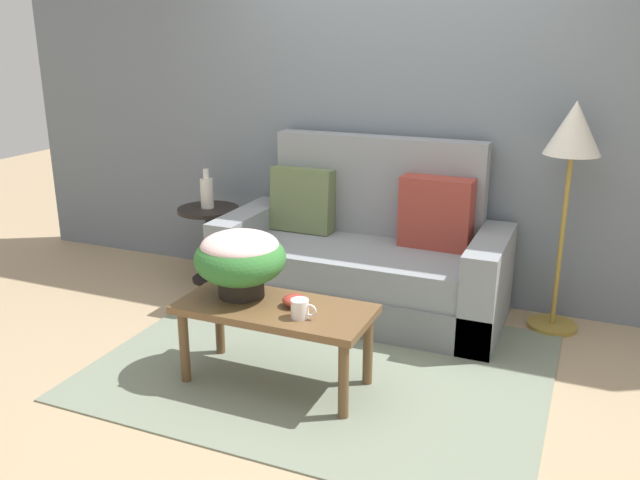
% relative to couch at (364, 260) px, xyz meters
% --- Properties ---
extents(ground_plane, '(14.00, 14.00, 0.00)m').
position_rel_couch_xyz_m(ground_plane, '(0.07, -0.81, -0.35)').
color(ground_plane, tan).
extents(wall_back, '(6.40, 0.12, 2.90)m').
position_rel_couch_xyz_m(wall_back, '(0.07, 0.46, 1.10)').
color(wall_back, slate).
rests_on(wall_back, ground).
extents(area_rug, '(2.51, 1.91, 0.01)m').
position_rel_couch_xyz_m(area_rug, '(0.07, -0.89, -0.35)').
color(area_rug, gray).
rests_on(area_rug, ground).
extents(couch, '(1.92, 0.86, 1.17)m').
position_rel_couch_xyz_m(couch, '(0.00, 0.00, 0.00)').
color(couch, slate).
rests_on(couch, ground).
extents(coffee_table, '(1.05, 0.48, 0.46)m').
position_rel_couch_xyz_m(coffee_table, '(-0.09, -1.18, 0.05)').
color(coffee_table, brown).
rests_on(coffee_table, ground).
extents(side_table, '(0.46, 0.46, 0.58)m').
position_rel_couch_xyz_m(side_table, '(-1.27, 0.05, 0.05)').
color(side_table, black).
rests_on(side_table, ground).
extents(floor_lamp, '(0.34, 0.34, 1.47)m').
position_rel_couch_xyz_m(floor_lamp, '(1.25, 0.18, 0.85)').
color(floor_lamp, olive).
rests_on(floor_lamp, ground).
extents(potted_plant, '(0.50, 0.50, 0.37)m').
position_rel_couch_xyz_m(potted_plant, '(-0.33, -1.12, 0.34)').
color(potted_plant, black).
rests_on(potted_plant, coffee_table).
extents(coffee_mug, '(0.14, 0.09, 0.10)m').
position_rel_couch_xyz_m(coffee_mug, '(0.10, -1.27, 0.16)').
color(coffee_mug, white).
rests_on(coffee_mug, coffee_table).
extents(snack_bowl, '(0.13, 0.13, 0.07)m').
position_rel_couch_xyz_m(snack_bowl, '(0.01, -1.15, 0.15)').
color(snack_bowl, '#B2382D').
rests_on(snack_bowl, coffee_table).
extents(table_vase, '(0.10, 0.10, 0.30)m').
position_rel_couch_xyz_m(table_vase, '(-1.28, 0.06, 0.35)').
color(table_vase, silver).
rests_on(table_vase, side_table).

